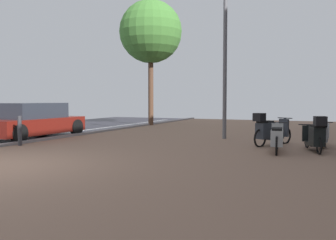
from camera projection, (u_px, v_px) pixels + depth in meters
ground at (35, 174)px, 7.00m from camera, size 21.00×40.00×0.13m
scooter_near at (323, 133)px, 10.69m from camera, size 0.52×1.77×0.94m
scooter_mid at (315, 135)px, 9.79m from camera, size 0.77×1.74×1.00m
scooter_far at (269, 130)px, 11.13m from camera, size 1.04×1.68×1.03m
scooter_extra at (277, 138)px, 9.69m from camera, size 0.54×1.83×0.79m
parked_car_near at (31, 121)px, 13.44m from camera, size 1.97×4.00×1.28m
lamp_post at (225, 37)px, 12.96m from camera, size 0.20×0.52×6.61m
street_tree at (151, 32)px, 19.84m from camera, size 3.39×3.39×6.78m
bollard_far at (20, 131)px, 11.16m from camera, size 0.12×0.12×0.91m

